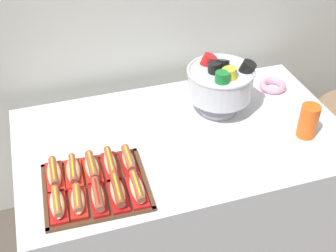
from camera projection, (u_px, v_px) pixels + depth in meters
ground_plane at (180, 242)px, 2.49m from camera, size 10.00×10.00×0.00m
buffet_table at (181, 191)px, 2.24m from camera, size 1.49×0.88×0.76m
serving_tray at (96, 187)px, 1.76m from camera, size 0.42×0.38×0.01m
hot_dog_0 at (57, 204)px, 1.64m from camera, size 0.07×0.17×0.06m
hot_dog_1 at (78, 201)px, 1.66m from camera, size 0.07×0.16×0.06m
hot_dog_2 at (98, 197)px, 1.67m from camera, size 0.07×0.18×0.06m
hot_dog_3 at (118, 192)px, 1.69m from camera, size 0.07×0.18×0.07m
hot_dog_4 at (137, 189)px, 1.70m from camera, size 0.07×0.18×0.06m
hot_dog_5 at (54, 174)px, 1.77m from camera, size 0.07×0.18×0.06m
hot_dog_6 at (73, 171)px, 1.78m from camera, size 0.08×0.17×0.06m
hot_dog_7 at (92, 168)px, 1.80m from camera, size 0.07×0.17×0.06m
hot_dog_8 at (110, 164)px, 1.81m from camera, size 0.07×0.18×0.06m
hot_dog_9 at (129, 161)px, 1.83m from camera, size 0.06×0.16×0.06m
punch_bowl at (220, 82)px, 2.08m from camera, size 0.32×0.32×0.28m
cup_stack at (308, 121)px, 1.97m from camera, size 0.09×0.09×0.16m
donut at (273, 86)px, 2.32m from camera, size 0.14×0.14×0.04m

